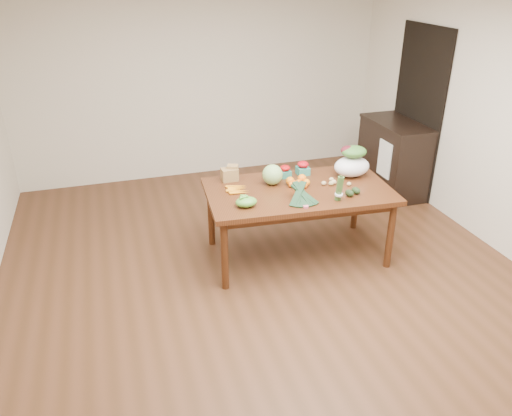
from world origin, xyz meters
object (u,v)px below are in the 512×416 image
object	(u,v)px
paper_bag	(230,173)
salad_bag	(352,163)
cabinet	(393,157)
kale_bunch	(303,195)
asparagus_bundle	(339,188)
cabbage	(272,175)
mandarin_cluster	(298,184)
dining_table	(297,223)

from	to	relation	value
paper_bag	salad_bag	size ratio (longest dim) A/B	0.58
cabinet	paper_bag	xyz separation A→B (m)	(-2.38, -0.75, 0.36)
cabinet	salad_bag	world-z (taller)	salad_bag
kale_bunch	asparagus_bundle	world-z (taller)	asparagus_bundle
paper_bag	asparagus_bundle	bearing A→B (deg)	-42.22
cabbage	asparagus_bundle	size ratio (longest dim) A/B	0.82
cabbage	mandarin_cluster	world-z (taller)	cabbage
kale_bunch	cabinet	bearing A→B (deg)	42.17
kale_bunch	asparagus_bundle	size ratio (longest dim) A/B	1.60
paper_bag	salad_bag	xyz separation A→B (m)	(1.24, -0.26, 0.07)
cabbage	salad_bag	bearing A→B (deg)	-2.73
dining_table	salad_bag	size ratio (longest dim) A/B	4.78
cabinet	mandarin_cluster	size ratio (longest dim) A/B	5.67
salad_bag	cabinet	bearing A→B (deg)	41.37
paper_bag	mandarin_cluster	size ratio (longest dim) A/B	1.21
salad_bag	cabbage	bearing A→B (deg)	177.27
dining_table	paper_bag	xyz separation A→B (m)	(-0.59, 0.41, 0.45)
mandarin_cluster	cabinet	bearing A→B (deg)	32.34
cabbage	mandarin_cluster	xyz separation A→B (m)	(0.21, -0.16, -0.06)
cabinet	asparagus_bundle	bearing A→B (deg)	-135.30
mandarin_cluster	dining_table	bearing A→B (deg)	-103.24
dining_table	asparagus_bundle	world-z (taller)	asparagus_bundle
paper_bag	dining_table	bearing A→B (deg)	-34.63
dining_table	cabbage	bearing A→B (deg)	141.88
cabinet	cabbage	size ratio (longest dim) A/B	4.99
cabbage	asparagus_bundle	distance (m)	0.72
mandarin_cluster	kale_bunch	distance (m)	0.35
cabinet	salad_bag	distance (m)	1.58
asparagus_bundle	cabinet	bearing A→B (deg)	48.86
paper_bag	cabbage	distance (m)	0.44
dining_table	cabbage	size ratio (longest dim) A/B	8.82
cabbage	dining_table	bearing A→B (deg)	-42.28
dining_table	asparagus_bundle	bearing A→B (deg)	-50.49
cabinet	paper_bag	world-z (taller)	cabinet
cabinet	salad_bag	size ratio (longest dim) A/B	2.71
dining_table	asparagus_bundle	size ratio (longest dim) A/B	7.21
salad_bag	paper_bag	bearing A→B (deg)	168.09
cabbage	asparagus_bundle	world-z (taller)	asparagus_bundle
dining_table	paper_bag	world-z (taller)	paper_bag
paper_bag	cabbage	bearing A→B (deg)	-29.79
cabinet	cabbage	bearing A→B (deg)	-154.15
paper_bag	asparagus_bundle	xyz separation A→B (m)	(0.85, -0.77, 0.05)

